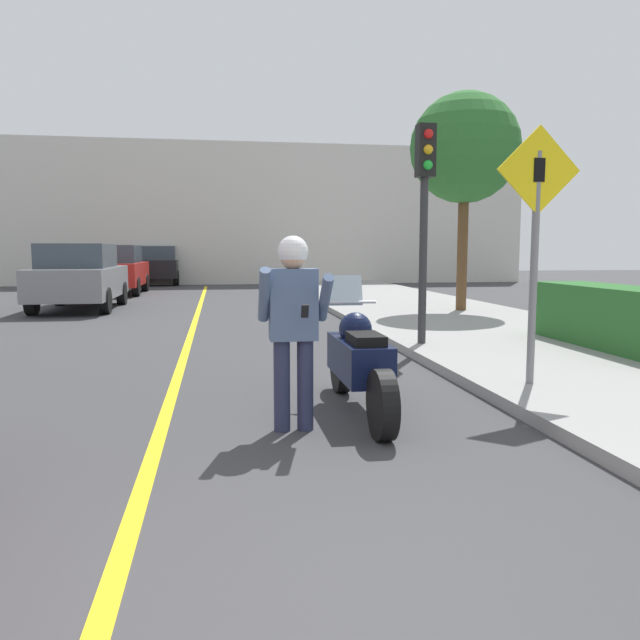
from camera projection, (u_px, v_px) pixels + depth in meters
The scene contains 11 objects.
road_center_line at pixel (181, 366), 8.24m from camera, with size 0.12×36.00×0.01m.
building_backdrop at pixel (219, 214), 27.60m from camera, with size 28.00×1.20×6.18m.
motorcycle at pixel (359, 361), 5.89m from camera, with size 0.62×2.32×1.28m.
person_biker at pixel (293, 314), 5.23m from camera, with size 0.59×0.46×1.66m.
crossing_sign at pixel (536, 231), 6.45m from camera, with size 0.91×0.08×2.68m.
traffic_light at pixel (425, 191), 9.19m from camera, with size 0.26×0.30×3.23m.
hedge_row at pixel (623, 318), 8.89m from camera, with size 0.90×3.51×0.88m.
street_tree at pixel (465, 149), 14.20m from camera, with size 2.49×2.49×4.96m.
parked_car_grey at pixel (79, 276), 15.90m from camera, with size 1.88×4.20×1.68m.
parked_car_red at pixel (115, 269), 21.45m from camera, with size 1.88×4.20×1.68m.
parked_car_black at pixel (159, 265), 27.59m from camera, with size 1.88×4.20×1.68m.
Camera 1 is at (-0.09, -2.31, 1.55)m, focal length 35.00 mm.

